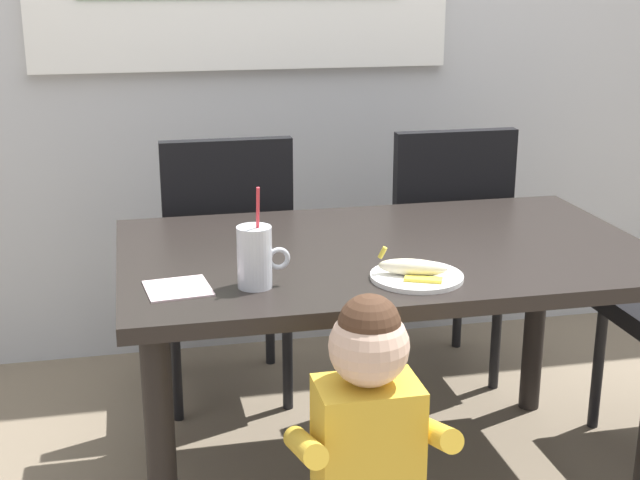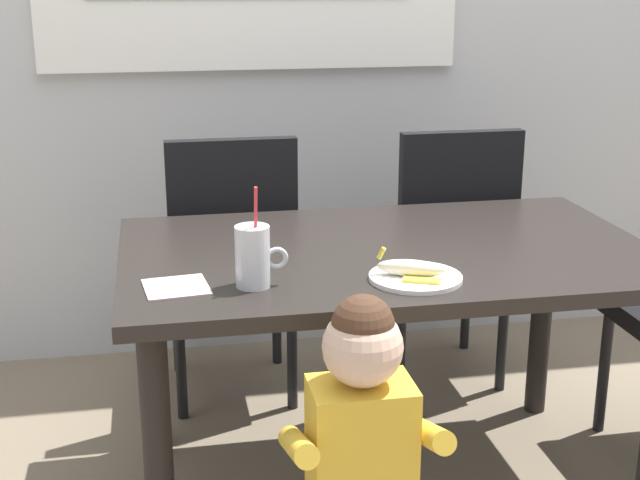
% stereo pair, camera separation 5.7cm
% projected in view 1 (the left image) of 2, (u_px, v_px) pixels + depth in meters
% --- Properties ---
extents(dining_table, '(1.45, 0.88, 0.74)m').
position_uv_depth(dining_table, '(385.00, 281.00, 2.46)').
color(dining_table, black).
rests_on(dining_table, ground).
extents(dining_chair_left, '(0.44, 0.45, 0.96)m').
position_uv_depth(dining_chair_left, '(226.00, 255.00, 3.01)').
color(dining_chair_left, black).
rests_on(dining_chair_left, ground).
extents(dining_chair_right, '(0.44, 0.45, 0.96)m').
position_uv_depth(dining_chair_right, '(440.00, 241.00, 3.16)').
color(dining_chair_right, black).
rests_on(dining_chair_right, ground).
extents(toddler_standing, '(0.33, 0.24, 0.84)m').
position_uv_depth(toddler_standing, '(368.00, 433.00, 1.88)').
color(toddler_standing, '#3F4760').
rests_on(toddler_standing, ground).
extents(milk_cup, '(0.13, 0.08, 0.25)m').
position_uv_depth(milk_cup, '(255.00, 260.00, 2.11)').
color(milk_cup, silver).
rests_on(milk_cup, dining_table).
extents(snack_plate, '(0.23, 0.23, 0.01)m').
position_uv_depth(snack_plate, '(417.00, 277.00, 2.18)').
color(snack_plate, white).
rests_on(snack_plate, dining_table).
extents(peeled_banana, '(0.17, 0.14, 0.07)m').
position_uv_depth(peeled_banana, '(414.00, 268.00, 2.16)').
color(peeled_banana, '#F4EAC6').
rests_on(peeled_banana, snack_plate).
extents(paper_napkin, '(0.17, 0.17, 0.00)m').
position_uv_depth(paper_napkin, '(178.00, 288.00, 2.11)').
color(paper_napkin, silver).
rests_on(paper_napkin, dining_table).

